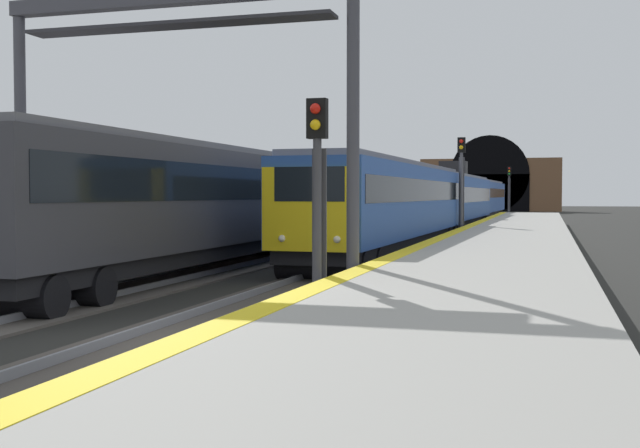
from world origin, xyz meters
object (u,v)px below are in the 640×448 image
object	(u,v)px
railway_signal_far	(509,187)
railway_signal_near	(318,191)
train_main_approaching	(453,199)
railway_signal_mid	(461,182)
train_adjacent_platform	(356,197)
overhead_signal_gantry	(176,67)

from	to	relation	value
railway_signal_far	railway_signal_near	bearing A→B (deg)	0.00
train_main_approaching	railway_signal_near	bearing A→B (deg)	4.05
railway_signal_near	railway_signal_mid	distance (m)	25.40
train_adjacent_platform	railway_signal_near	xyz separation A→B (m)	(-29.28, -6.35, 0.25)
railway_signal_mid	overhead_signal_gantry	size ratio (longest dim) A/B	0.61
train_main_approaching	overhead_signal_gantry	bearing A→B (deg)	-2.38
train_adjacent_platform	railway_signal_far	size ratio (longest dim) A/B	11.45
train_main_approaching	train_adjacent_platform	xyz separation A→B (m)	(-8.56, 4.50, 0.15)
train_adjacent_platform	railway_signal_near	size ratio (longest dim) A/B	14.82
train_main_approaching	railway_signal_far	xyz separation A→B (m)	(37.15, -1.85, 1.18)
train_main_approaching	overhead_signal_gantry	size ratio (longest dim) A/B	7.27
overhead_signal_gantry	train_adjacent_platform	bearing A→B (deg)	4.77
train_main_approaching	railway_signal_far	size ratio (longest dim) A/B	11.42
railway_signal_near	railway_signal_mid	world-z (taller)	railway_signal_mid
railway_signal_mid	overhead_signal_gantry	bearing A→B (deg)	-10.09
railway_signal_mid	train_adjacent_platform	bearing A→B (deg)	-121.47
overhead_signal_gantry	railway_signal_mid	bearing A→B (deg)	-10.09
railway_signal_near	railway_signal_mid	bearing A→B (deg)	-180.00
railway_signal_far	overhead_signal_gantry	bearing A→B (deg)	-3.23
railway_signal_near	train_main_approaching	bearing A→B (deg)	-177.19
train_adjacent_platform	train_main_approaching	bearing A→B (deg)	-27.97
train_main_approaching	railway_signal_near	world-z (taller)	train_main_approaching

